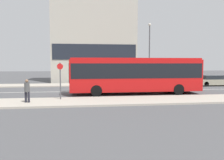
# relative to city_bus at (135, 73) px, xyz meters

# --- Properties ---
(ground_plane) EXTENTS (120.00, 120.00, 0.00)m
(ground_plane) POSITION_rel_city_bus_xyz_m (-5.29, 2.31, -1.87)
(ground_plane) COLOR #4F4F51
(sidewalk_near) EXTENTS (44.00, 3.50, 0.13)m
(sidewalk_near) POSITION_rel_city_bus_xyz_m (-5.29, -3.94, -1.81)
(sidewalk_near) COLOR #B2A899
(sidewalk_near) RESTS_ON ground_plane
(sidewalk_far) EXTENTS (44.00, 3.50, 0.13)m
(sidewalk_far) POSITION_rel_city_bus_xyz_m (-5.29, 8.56, -1.81)
(sidewalk_far) COLOR #B2A899
(sidewalk_far) RESTS_ON ground_plane
(lane_centerline) EXTENTS (41.80, 0.16, 0.01)m
(lane_centerline) POSITION_rel_city_bus_xyz_m (-5.29, 2.31, -1.87)
(lane_centerline) COLOR silver
(lane_centerline) RESTS_ON ground_plane
(apartment_block_left_tower) EXTENTS (12.36, 4.91, 16.06)m
(apartment_block_left_tower) POSITION_rel_city_bus_xyz_m (-3.08, 14.23, 6.15)
(apartment_block_left_tower) COLOR #B7B2A3
(apartment_block_left_tower) RESTS_ON ground_plane
(city_bus) EXTENTS (11.75, 2.65, 3.25)m
(city_bus) POSITION_rel_city_bus_xyz_m (0.00, 0.00, 0.00)
(city_bus) COLOR red
(city_bus) RESTS_ON ground_plane
(parked_car_0) EXTENTS (4.08, 1.82, 1.38)m
(parked_car_0) POSITION_rel_city_bus_xyz_m (6.12, 5.72, -1.22)
(parked_car_0) COLOR #A39E84
(parked_car_0) RESTS_ON ground_plane
(parked_car_1) EXTENTS (4.21, 1.79, 1.32)m
(parked_car_1) POSITION_rel_city_bus_xyz_m (11.26, 5.90, -1.25)
(parked_car_1) COLOR #A39E84
(parked_car_1) RESTS_ON ground_plane
(pedestrian_near_stop) EXTENTS (0.35, 0.34, 1.57)m
(pedestrian_near_stop) POSITION_rel_city_bus_xyz_m (-8.46, -4.19, -0.86)
(pedestrian_near_stop) COLOR #23232D
(pedestrian_near_stop) RESTS_ON sidewalk_near
(bus_stop_sign) EXTENTS (0.44, 0.12, 2.69)m
(bus_stop_sign) POSITION_rel_city_bus_xyz_m (-6.37, -3.08, -0.17)
(bus_stop_sign) COLOR #4C4C51
(bus_stop_sign) RESTS_ON sidewalk_near
(street_lamp) EXTENTS (0.36, 0.36, 7.77)m
(street_lamp) POSITION_rel_city_bus_xyz_m (3.75, 8.01, 2.93)
(street_lamp) COLOR #4C4C51
(street_lamp) RESTS_ON sidewalk_far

